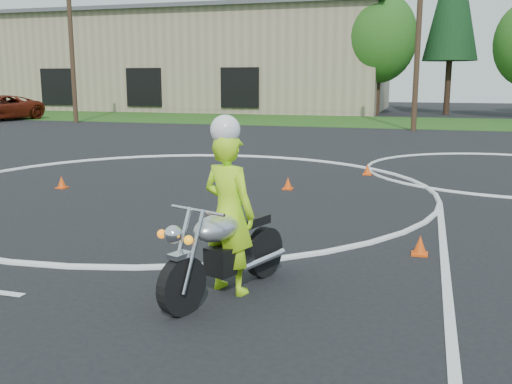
# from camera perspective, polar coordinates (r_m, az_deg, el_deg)

# --- Properties ---
(ground) EXTENTS (120.00, 120.00, 0.00)m
(ground) POSITION_cam_1_polar(r_m,az_deg,el_deg) (11.36, -13.65, -2.41)
(ground) COLOR black
(ground) RESTS_ON ground
(grass_strip) EXTENTS (120.00, 10.00, 0.02)m
(grass_strip) POSITION_cam_1_polar(r_m,az_deg,el_deg) (37.04, 7.88, 7.07)
(grass_strip) COLOR #1E4714
(grass_strip) RESTS_ON ground
(course_markings) EXTENTS (19.05, 19.05, 0.12)m
(course_markings) POSITION_cam_1_polar(r_m,az_deg,el_deg) (14.53, 2.54, 0.87)
(course_markings) COLOR silver
(course_markings) RESTS_ON ground
(primary_motorcycle) EXTENTS (1.09, 2.17, 1.19)m
(primary_motorcycle) POSITION_cam_1_polar(r_m,az_deg,el_deg) (6.97, -3.17, -5.78)
(primary_motorcycle) COLOR black
(primary_motorcycle) RESTS_ON ground
(rider_primary_grp) EXTENTS (0.85, 0.70, 2.20)m
(rider_primary_grp) POSITION_cam_1_polar(r_m,az_deg,el_deg) (6.97, -2.75, -1.64)
(rider_primary_grp) COLOR #B8FF1A
(rider_primary_grp) RESTS_ON ground
(traffic_cones) EXTENTS (20.32, 11.60, 0.30)m
(traffic_cones) POSITION_cam_1_polar(r_m,az_deg,el_deg) (13.65, 12.38, 0.49)
(traffic_cones) COLOR #F24B0C
(traffic_cones) RESTS_ON ground
(warehouse) EXTENTS (41.00, 17.00, 8.30)m
(warehouse) POSITION_cam_1_polar(r_m,az_deg,el_deg) (54.88, -9.13, 12.68)
(warehouse) COLOR tan
(warehouse) RESTS_ON ground
(utility_poles) EXTENTS (41.60, 1.12, 10.00)m
(utility_poles) POSITION_cam_1_polar(r_m,az_deg,el_deg) (30.63, 15.97, 15.62)
(utility_poles) COLOR #473321
(utility_poles) RESTS_ON ground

